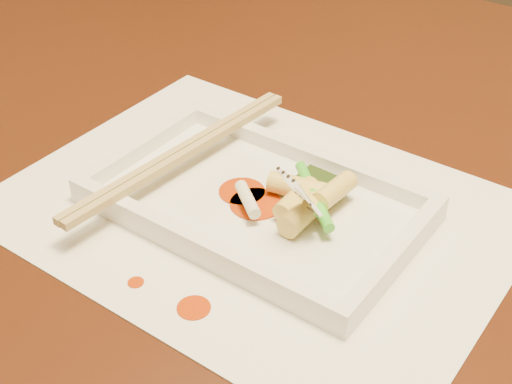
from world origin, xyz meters
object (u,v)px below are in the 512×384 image
Objects in this scene: placemat at (256,210)px; chopstick_a at (178,151)px; plate_base at (256,206)px; fork at (350,142)px; table at (300,235)px.

chopstick_a reaches higher than placemat.
plate_base is 0.11m from fork.
plate_base is at bearing -116.57° from placemat.
placemat is 1.58× the size of chopstick_a.
chopstick_a is (-0.08, 0.00, 0.03)m from placemat.
placemat is 0.09m from chopstick_a.
chopstick_a reaches higher than plate_base.
chopstick_a is (-0.06, -0.10, 0.13)m from table.
table is 3.50× the size of placemat.
fork is at bearing 14.42° from placemat.
plate_base is (0.02, -0.10, 0.11)m from table.
chopstick_a is at bearing 180.00° from plate_base.
table is at bearing 99.94° from plate_base.
placemat is 0.00m from plate_base.
chopstick_a is 0.16m from fork.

